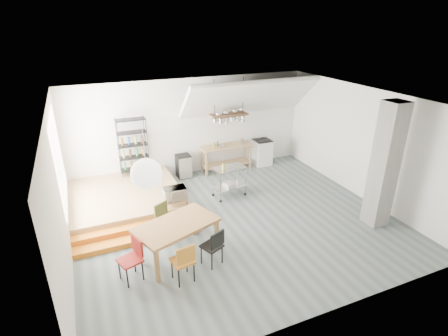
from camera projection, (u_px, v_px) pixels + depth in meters
name	position (u px, v px, depth m)	size (l,w,h in m)	color
floor	(235.00, 220.00, 9.22)	(8.00, 8.00, 0.00)	#535E60
wall_back	(192.00, 127.00, 11.55)	(8.00, 0.04, 3.20)	silver
wall_left	(59.00, 194.00, 7.15)	(0.04, 7.00, 3.20)	silver
wall_right	(362.00, 144.00, 10.03)	(0.04, 7.00, 3.20)	silver
ceiling	(237.00, 100.00, 7.96)	(8.00, 7.00, 0.02)	white
slope_ceiling	(249.00, 97.00, 11.31)	(4.40, 1.80, 0.15)	white
window_pane	(59.00, 160.00, 8.34)	(0.02, 2.50, 2.20)	white
platform	(126.00, 198.00, 9.93)	(3.00, 3.00, 0.40)	#9D7C4E
step_lower	(140.00, 239.00, 8.34)	(3.00, 0.35, 0.13)	orange
step_upper	(137.00, 229.00, 8.61)	(3.00, 0.35, 0.27)	orange
concrete_column	(385.00, 166.00, 8.51)	(0.50, 0.50, 3.20)	slate
kitchen_counter	(226.00, 153.00, 12.03)	(1.80, 0.60, 0.91)	#9D7C4E
stove	(262.00, 152.00, 12.60)	(0.60, 0.60, 1.18)	white
pot_rack	(230.00, 117.00, 11.32)	(1.20, 0.50, 1.43)	#452C1B
wire_shelving	(133.00, 146.00, 10.68)	(0.88, 0.38, 1.80)	black
microwave_shelf	(175.00, 200.00, 9.13)	(0.60, 0.40, 0.16)	#9D7C4E
paper_lantern	(146.00, 174.00, 6.62)	(0.60, 0.60, 0.60)	white
dining_table	(176.00, 227.00, 7.56)	(1.99, 1.52, 0.83)	#996237
chair_mustard	(184.00, 260.00, 6.86)	(0.47, 0.47, 0.91)	#B8721F
chair_black	(214.00, 245.00, 7.37)	(0.53, 0.53, 0.87)	black
chair_olive	(165.00, 218.00, 8.30)	(0.57, 0.57, 0.91)	brown
chair_red	(133.00, 256.00, 6.97)	(0.54, 0.54, 0.93)	#A01A16
rolling_cart	(229.00, 178.00, 10.27)	(0.99, 0.64, 0.92)	silver
mini_fridge	(184.00, 166.00, 11.62)	(0.45, 0.45, 0.77)	black
microwave	(175.00, 193.00, 9.06)	(0.58, 0.39, 0.32)	beige
bowl	(220.00, 146.00, 11.78)	(0.21, 0.21, 0.05)	silver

